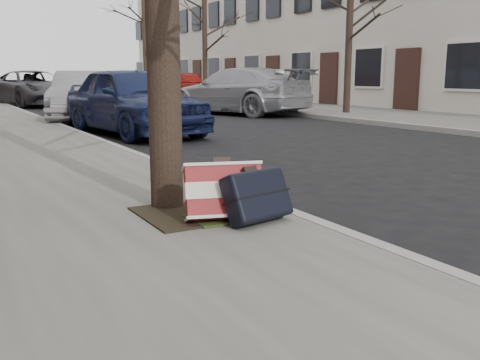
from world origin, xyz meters
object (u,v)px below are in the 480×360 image
car_near_front (133,100)px  suitcase_red (224,192)px  suitcase_navy (257,195)px  car_near_mid (84,96)px

car_near_front → suitcase_red: bearing=-110.1°
suitcase_red → car_near_front: car_near_front is taller
suitcase_navy → car_near_front: 7.74m
car_near_front → car_near_mid: bearing=84.5°
car_near_front → car_near_mid: (-0.07, 3.86, -0.05)m
car_near_mid → suitcase_navy: bearing=-77.8°
suitcase_navy → car_near_front: bearing=66.4°
suitcase_red → suitcase_navy: 0.26m
car_near_mid → suitcase_red: bearing=-78.9°
suitcase_red → car_near_front: 7.62m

